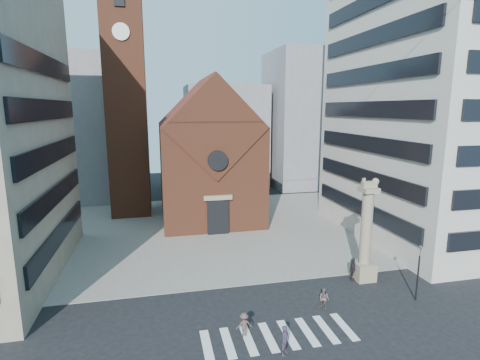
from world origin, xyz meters
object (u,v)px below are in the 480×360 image
at_px(lion_column, 366,240).
at_px(traffic_light, 418,271).
at_px(pedestrian_2, 353,269).
at_px(pedestrian_0, 285,340).
at_px(pedestrian_1, 324,299).
at_px(scooter_0, 169,230).

relative_size(lion_column, traffic_light, 2.02).
xyz_separation_m(lion_column, pedestrian_2, (-1.01, 0.00, -2.48)).
xyz_separation_m(traffic_light, pedestrian_0, (-11.65, -3.80, -1.39)).
relative_size(lion_column, pedestrian_2, 4.42).
xyz_separation_m(pedestrian_1, pedestrian_2, (4.26, 3.64, 0.21)).
relative_size(pedestrian_2, scooter_0, 1.05).
xyz_separation_m(pedestrian_0, pedestrian_2, (8.65, 7.80, 0.09)).
bearing_deg(pedestrian_0, traffic_light, -22.21).
bearing_deg(pedestrian_2, scooter_0, 69.06).
xyz_separation_m(lion_column, scooter_0, (-15.52, 14.90, -2.92)).
bearing_deg(pedestrian_0, lion_column, -1.36).
relative_size(traffic_light, pedestrian_0, 2.40).
bearing_deg(pedestrian_2, traffic_light, -118.31).
relative_size(pedestrian_1, pedestrian_2, 0.79).
bearing_deg(scooter_0, pedestrian_1, -69.48).
bearing_deg(scooter_0, lion_column, -52.26).
bearing_deg(scooter_0, traffic_light, -55.61).
height_order(pedestrian_2, scooter_0, pedestrian_2).
height_order(pedestrian_0, pedestrian_2, pedestrian_2).
height_order(pedestrian_0, pedestrian_1, pedestrian_0).
distance_m(traffic_light, pedestrian_1, 7.42).
bearing_deg(pedestrian_1, traffic_light, 45.29).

